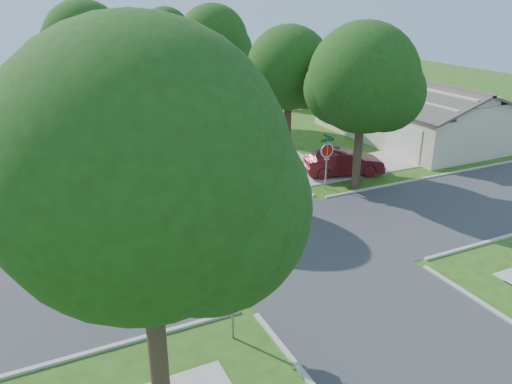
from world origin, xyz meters
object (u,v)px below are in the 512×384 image
object	(u,v)px
tree_e_far	(166,36)
tree_w_near	(122,74)
house_ne_far	(289,81)
tree_sw_corner	(146,183)
stop_sign_sw	(232,280)
tree_w_far	(67,44)
tree_e_near	(289,72)
tree_e_mid	(214,43)
tree_w_mid	(86,45)
tree_ne_corner	(364,83)
car_curb_west	(75,80)
house_ne_near	(410,117)
car_driveway	(344,162)
car_curb_east	(140,96)
stop_sign_ne	(327,153)

from	to	relation	value
tree_e_far	tree_w_near	size ratio (longest dim) A/B	0.97
house_ne_far	tree_sw_corner	bearing A→B (deg)	-123.06
stop_sign_sw	tree_w_far	distance (m)	38.86
stop_sign_sw	tree_e_near	xyz separation A→B (m)	(9.45, 13.71, 3.61)
tree_e_mid	tree_w_mid	xyz separation A→B (m)	(-9.40, 0.00, 0.24)
stop_sign_sw	house_ne_far	bearing A→B (deg)	58.45
tree_ne_corner	car_curb_west	bearing A→B (deg)	103.15
house_ne_near	car_curb_west	distance (m)	39.18
stop_sign_sw	tree_w_near	distance (m)	14.30
tree_w_near	car_driveway	distance (m)	13.03
house_ne_near	car_curb_east	world-z (taller)	house_ne_near
stop_sign_ne	house_ne_far	xyz separation A→B (m)	(11.29, 24.30, -0.51)
car_curb_west	stop_sign_sw	bearing A→B (deg)	83.98
stop_sign_ne	tree_w_far	world-z (taller)	tree_w_far
tree_e_far	tree_w_mid	bearing A→B (deg)	-125.85
tree_ne_corner	car_curb_west	world-z (taller)	tree_ne_corner
tree_w_mid	tree_e_near	bearing A→B (deg)	-51.95
tree_w_mid	car_curb_west	size ratio (longest dim) A/B	2.23
house_ne_near	car_curb_east	xyz separation A→B (m)	(-14.79, 21.03, -0.85)
stop_sign_ne	car_curb_west	distance (m)	41.23
tree_e_far	tree_sw_corner	world-z (taller)	tree_sw_corner
stop_sign_ne	tree_w_mid	bearing A→B (deg)	119.80
stop_sign_sw	stop_sign_ne	xyz separation A→B (m)	(9.40, 9.40, 0.00)
tree_e_near	car_curb_east	size ratio (longest dim) A/B	2.12
tree_e_near	tree_w_far	world-z (taller)	tree_e_near
tree_e_near	house_ne_far	world-z (taller)	tree_e_near
tree_sw_corner	house_ne_near	distance (m)	29.92
tree_e_far	car_curb_west	size ratio (longest dim) A/B	2.04
car_curb_east	house_ne_far	bearing A→B (deg)	-17.38
house_ne_far	tree_w_near	bearing A→B (deg)	-135.91
tree_sw_corner	car_driveway	distance (m)	20.23
tree_e_mid	tree_ne_corner	distance (m)	16.89
tree_w_near	tree_ne_corner	bearing A→B (deg)	-23.56
stop_sign_ne	house_ne_near	bearing A→B (deg)	29.14
tree_e_mid	house_ne_far	xyz separation A→B (m)	(11.23, 7.99, -4.74)
tree_e_near	tree_w_far	xyz separation A→B (m)	(-9.40, 25.00, -0.14)
car_driveway	car_curb_west	size ratio (longest dim) A/B	1.06
house_ne_near	car_curb_west	world-z (taller)	house_ne_near
tree_ne_corner	house_ne_near	world-z (taller)	tree_ne_corner
tree_w_far	tree_sw_corner	distance (m)	41.10
stop_sign_ne	car_driveway	size ratio (longest dim) A/B	0.65
tree_w_near	stop_sign_sw	bearing A→B (deg)	-90.23
car_curb_west	stop_sign_ne	bearing A→B (deg)	96.76
tree_e_mid	tree_w_near	world-z (taller)	tree_e_mid
tree_e_mid	car_driveway	distance (m)	15.95
stop_sign_sw	tree_ne_corner	world-z (taller)	tree_ne_corner
tree_e_far	car_driveway	world-z (taller)	tree_e_far
car_driveway	tree_e_far	bearing A→B (deg)	20.50
tree_e_mid	tree_w_mid	world-z (taller)	tree_w_mid
tree_e_mid	tree_w_mid	bearing A→B (deg)	180.00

